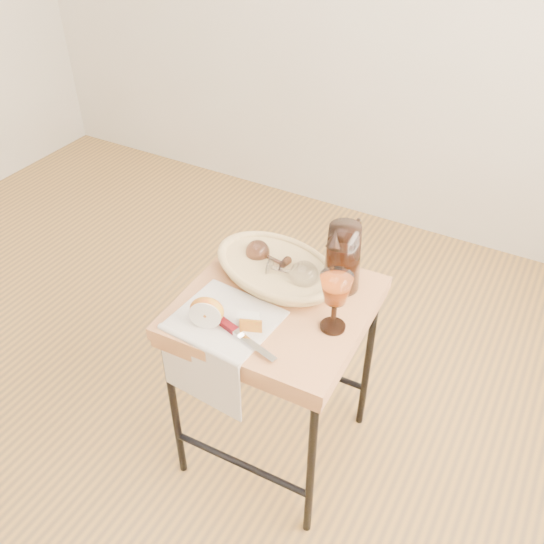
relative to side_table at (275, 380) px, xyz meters
The scene contains 11 objects.
floor 0.69m from the side_table, 157.18° to the right, with size 3.60×3.60×0.00m, color brown.
side_table is the anchor object (origin of this frame).
tea_towel 0.37m from the side_table, 121.40° to the right, with size 0.27×0.24×0.01m, color white.
bread_basket 0.37m from the side_table, 117.79° to the left, with size 0.36×0.25×0.05m, color #9D7448, non-canonical shape.
goblet_lying_a 0.41m from the side_table, 126.18° to the left, with size 0.12×0.07×0.07m, color brown, non-canonical shape.
goblet_lying_b 0.39m from the side_table, 89.26° to the left, with size 0.14×0.09×0.09m, color white, non-canonical shape.
pitcher 0.48m from the side_table, 49.70° to the left, with size 0.15×0.23×0.25m, color black, non-canonical shape.
wine_goblet 0.46m from the side_table, ahead, with size 0.09×0.09×0.18m, color white, non-canonical shape.
apple_half 0.43m from the side_table, 124.03° to the right, with size 0.09×0.05×0.09m, color #B81E0E.
apple_wedge 0.38m from the side_table, 94.91° to the right, with size 0.06×0.03×0.04m, color silver.
table_knife 0.39m from the side_table, 92.56° to the right, with size 0.23×0.02×0.02m, color silver, non-canonical shape.
Camera 1 is at (1.16, -0.87, 1.75)m, focal length 38.98 mm.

